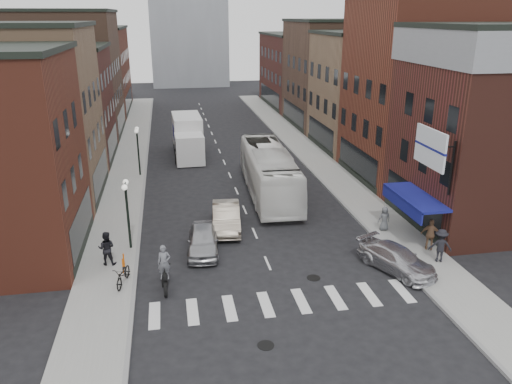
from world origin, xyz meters
TOP-DOWN VIEW (x-y plane):
  - ground at (0.00, 0.00)m, footprint 160.00×160.00m
  - sidewalk_left at (-8.50, 22.00)m, footprint 3.00×74.00m
  - sidewalk_right at (8.50, 22.00)m, footprint 3.00×74.00m
  - curb_left at (-7.00, 22.00)m, footprint 0.20×74.00m
  - curb_right at (7.00, 22.00)m, footprint 0.20×74.00m
  - crosswalk_stripes at (0.00, -3.00)m, footprint 12.00×2.20m
  - bldg_left_mid_a at (-14.99, 14.00)m, footprint 10.30×10.20m
  - bldg_left_mid_b at (-14.99, 24.00)m, footprint 10.30×10.20m
  - bldg_left_far_a at (-14.99, 35.00)m, footprint 10.30×12.20m
  - bldg_left_far_b at (-14.99, 49.00)m, footprint 10.30×16.20m
  - bldg_right_corner at (14.99, 4.50)m, footprint 10.30×9.20m
  - bldg_right_mid_a at (15.00, 14.00)m, footprint 10.30×10.20m
  - bldg_right_mid_b at (14.99, 24.00)m, footprint 10.30×10.20m
  - bldg_right_far_a at (14.99, 35.00)m, footprint 10.30×12.20m
  - bldg_right_far_b at (14.99, 49.00)m, footprint 10.30×16.20m
  - awning_blue at (8.93, 2.50)m, footprint 1.80×5.00m
  - billboard_sign at (8.59, 0.50)m, footprint 1.52×3.00m
  - streetlamp_near at (-7.40, 4.00)m, footprint 0.32×1.22m
  - streetlamp_far at (-7.40, 18.00)m, footprint 0.32×1.22m
  - bike_rack at (-7.60, 1.30)m, footprint 0.08×0.68m
  - box_truck at (-3.09, 23.80)m, footprint 2.74×8.51m
  - motorcycle_rider at (-5.47, -0.71)m, footprint 0.66×2.29m
  - transit_bus at (2.30, 11.85)m, footprint 3.54×12.71m
  - sedan_left_near at (-3.33, 3.00)m, footprint 2.13×4.47m
  - sedan_left_far at (-1.64, 6.00)m, footprint 2.13×4.94m
  - curb_car at (6.50, -0.99)m, footprint 3.53×4.89m
  - parked_bicycle at (-7.50, -0.14)m, footprint 1.10×2.04m
  - ped_left_solo at (-8.48, 2.15)m, footprint 0.98×0.66m
  - ped_right_a at (9.11, -0.67)m, footprint 1.33×0.97m
  - ped_right_b at (9.31, 0.75)m, footprint 1.20×0.99m
  - ped_right_c at (7.88, 3.75)m, footprint 0.75×0.49m

SIDE VIEW (x-z plane):
  - ground at x=0.00m, z-range 0.00..0.00m
  - curb_left at x=-7.00m, z-range -0.08..0.08m
  - curb_right at x=7.00m, z-range -0.08..0.08m
  - crosswalk_stripes at x=0.00m, z-range -0.01..0.01m
  - sidewalk_left at x=-8.50m, z-range 0.00..0.15m
  - sidewalk_right at x=8.50m, z-range 0.00..0.15m
  - bike_rack at x=-7.60m, z-range 0.15..0.95m
  - curb_car at x=6.50m, z-range 0.00..1.31m
  - parked_bicycle at x=-7.50m, z-range 0.15..1.17m
  - sedan_left_near at x=-3.33m, z-range 0.00..1.47m
  - sedan_left_far at x=-1.64m, z-range 0.00..1.58m
  - ped_right_c at x=7.88m, z-range 0.15..1.67m
  - ped_right_b at x=9.31m, z-range 0.15..1.98m
  - ped_right_a at x=9.11m, z-range 0.15..2.00m
  - ped_left_solo at x=-8.48m, z-range 0.15..2.01m
  - motorcycle_rider at x=-5.47m, z-range -0.08..2.26m
  - transit_bus at x=2.30m, z-range 0.00..3.50m
  - box_truck at x=-3.09m, z-range -0.02..3.66m
  - awning_blue at x=8.93m, z-range 2.24..3.02m
  - streetlamp_near at x=-7.40m, z-range 0.86..4.97m
  - streetlamp_far at x=-7.40m, z-range 0.86..4.97m
  - bldg_right_far_b at x=14.99m, z-range 0.00..10.30m
  - bldg_left_mid_b at x=-14.99m, z-range 0.00..10.30m
  - bldg_left_far_b at x=-14.99m, z-range 0.00..11.30m
  - bldg_right_mid_b at x=14.99m, z-range 0.00..11.30m
  - billboard_sign at x=8.59m, z-range 4.28..7.98m
  - bldg_right_far_a at x=14.99m, z-range 0.00..12.30m
  - bldg_left_mid_a at x=-14.99m, z-range 0.00..12.30m
  - bldg_right_corner at x=14.99m, z-range 0.00..12.30m
  - bldg_left_far_a at x=-14.99m, z-range 0.00..13.30m
  - bldg_right_mid_a at x=15.00m, z-range 0.00..14.30m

